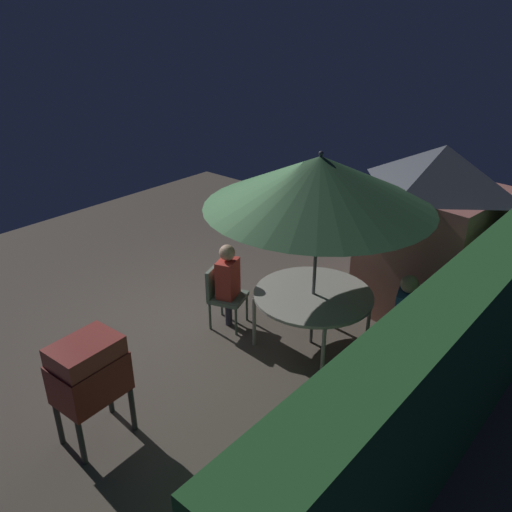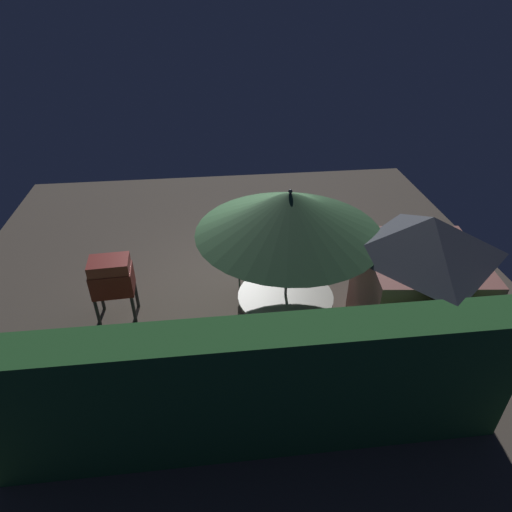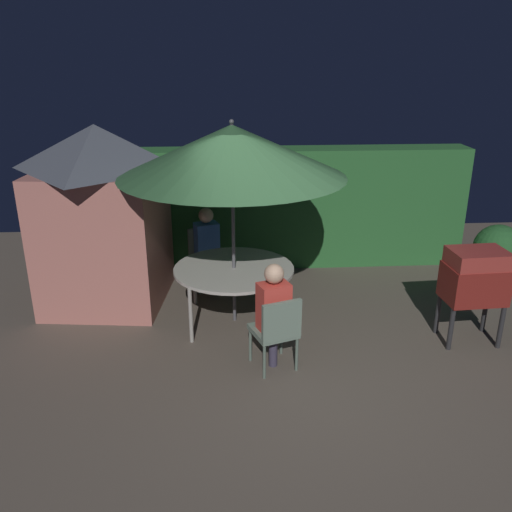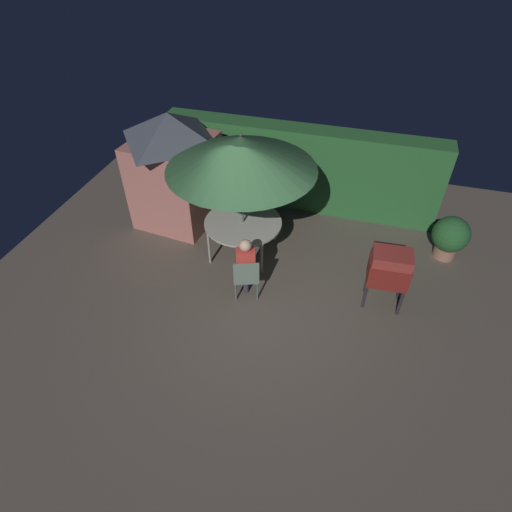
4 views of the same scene
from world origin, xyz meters
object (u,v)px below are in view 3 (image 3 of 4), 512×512
at_px(patio_table, 234,271).
at_px(person_in_red, 274,304).
at_px(patio_umbrella, 232,151).
at_px(potted_plant_by_shed, 497,251).
at_px(person_in_blue, 207,239).
at_px(chair_far_side, 206,254).
at_px(bbq_grill, 475,278).
at_px(chair_near_shed, 277,329).
at_px(garden_shed, 103,215).

relative_size(patio_table, person_in_red, 1.25).
distance_m(patio_umbrella, potted_plant_by_shed, 4.57).
height_order(potted_plant_by_shed, person_in_blue, person_in_blue).
distance_m(potted_plant_by_shed, person_in_red, 4.28).
relative_size(chair_far_side, person_in_blue, 0.71).
bearing_deg(person_in_red, patio_umbrella, 109.67).
bearing_deg(patio_table, bbq_grill, -13.93).
bearing_deg(chair_near_shed, person_in_blue, 109.18).
distance_m(garden_shed, chair_near_shed, 3.10).
xyz_separation_m(chair_near_shed, potted_plant_by_shed, (3.65, 2.25, -0.00)).
xyz_separation_m(patio_table, potted_plant_by_shed, (4.09, 1.01, -0.20)).
relative_size(bbq_grill, chair_far_side, 1.33).
relative_size(garden_shed, person_in_blue, 2.00).
distance_m(patio_umbrella, person_in_blue, 1.91).
bearing_deg(person_in_red, patio_table, 109.67).
relative_size(chair_near_shed, person_in_red, 0.71).
height_order(garden_shed, chair_near_shed, garden_shed).
bearing_deg(patio_table, patio_umbrella, 0.00).
bearing_deg(bbq_grill, patio_umbrella, 166.07).
bearing_deg(patio_umbrella, patio_table, 180.00).
xyz_separation_m(chair_near_shed, chair_far_side, (-0.85, 2.43, 0.00)).
distance_m(patio_umbrella, chair_near_shed, 2.20).
height_order(person_in_red, person_in_blue, same).
xyz_separation_m(bbq_grill, potted_plant_by_shed, (1.19, 1.73, -0.33)).
relative_size(chair_near_shed, chair_far_side, 1.00).
distance_m(patio_table, bbq_grill, 2.99).
distance_m(garden_shed, person_in_blue, 1.53).
height_order(garden_shed, patio_umbrella, patio_umbrella).
distance_m(patio_table, person_in_red, 1.23).
relative_size(bbq_grill, person_in_red, 0.95).
xyz_separation_m(bbq_grill, person_in_red, (-2.48, -0.44, -0.06)).
relative_size(patio_table, chair_near_shed, 1.75).
height_order(patio_umbrella, bbq_grill, patio_umbrella).
height_order(chair_near_shed, person_in_blue, person_in_blue).
bearing_deg(chair_near_shed, chair_far_side, 109.16).
xyz_separation_m(patio_umbrella, chair_near_shed, (0.44, -1.23, -1.76)).
relative_size(potted_plant_by_shed, person_in_blue, 0.74).
bearing_deg(bbq_grill, person_in_blue, 150.71).
height_order(garden_shed, patio_table, garden_shed).
relative_size(patio_table, person_in_blue, 1.25).
bearing_deg(person_in_blue, patio_table, -71.38).
relative_size(bbq_grill, chair_near_shed, 1.33).
xyz_separation_m(potted_plant_by_shed, person_in_red, (-3.68, -2.17, 0.27)).
bearing_deg(garden_shed, bbq_grill, -17.74).
height_order(garden_shed, potted_plant_by_shed, garden_shed).
height_order(patio_umbrella, person_in_red, patio_umbrella).
xyz_separation_m(garden_shed, chair_far_side, (1.38, 0.42, -0.76)).
distance_m(chair_near_shed, chair_far_side, 2.58).
bearing_deg(bbq_grill, potted_plant_by_shed, 55.40).
bearing_deg(person_in_blue, chair_near_shed, -70.82).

